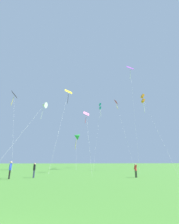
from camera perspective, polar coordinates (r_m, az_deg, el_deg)
name	(u,v)px	position (r m, az deg, el deg)	size (l,w,h in m)	color
kite_orange_box	(143,99)	(38.79, 18.74, 4.50)	(1.70, 10.05, 16.83)	orange
kite_yellow_diamond	(68,95)	(38.63, -7.75, 6.22)	(3.50, 11.01, 18.85)	yellow
kite_purple_streamer	(130,71)	(44.35, 14.52, 14.00)	(4.24, 6.99, 26.59)	purple
kite_red_high	(117,105)	(51.39, 9.79, 2.68)	(1.44, 10.25, 21.05)	red
kite_pink_low	(86,116)	(28.32, -1.15, -1.62)	(1.24, 6.35, 10.60)	pink
kite_teal_box	(100,107)	(43.99, 3.86, 1.94)	(4.37, 10.35, 17.41)	teal
kite_green_small	(77,136)	(47.50, -4.70, -8.71)	(2.11, 11.91, 10.13)	green
kite_black_large	(14,97)	(42.76, -25.68, 4.79)	(4.60, 8.22, 18.44)	black
kite_white_distant	(44,105)	(24.31, -16.18, 2.41)	(4.47, 6.38, 10.24)	white
person_in_red_shirt	(10,168)	(19.44, -26.70, -17.69)	(0.24, 0.56, 1.75)	black
person_child_small	(136,169)	(19.87, 16.32, -19.21)	(0.29, 0.45, 1.48)	black
person_in_blue_jacket	(34,169)	(19.82, -19.32, -18.80)	(0.23, 0.50, 1.57)	#2D3351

